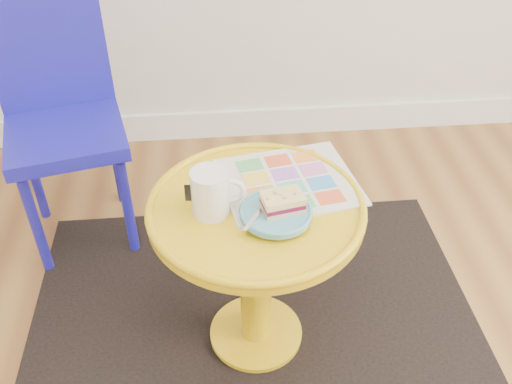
{
  "coord_description": "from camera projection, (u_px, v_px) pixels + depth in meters",
  "views": [
    {
      "loc": [
        -0.26,
        -0.09,
        1.34
      ],
      "look_at": [
        -0.17,
        0.93,
        0.53
      ],
      "focal_mm": 40.0,
      "sensor_mm": 36.0,
      "label": 1
    }
  ],
  "objects": [
    {
      "name": "fork",
      "position": [
        261.0,
        210.0,
        1.28
      ],
      "size": [
        0.09,
        0.13,
        0.0
      ],
      "rotation": [
        0.0,
        0.0,
        -0.58
      ],
      "color": "silver",
      "rests_on": "plate"
    },
    {
      "name": "chair",
      "position": [
        61.0,
        110.0,
        1.74
      ],
      "size": [
        0.42,
        0.42,
        0.78
      ],
      "rotation": [
        0.0,
        0.0,
        0.23
      ],
      "color": "#1C19A7",
      "rests_on": "ground"
    },
    {
      "name": "side_table",
      "position": [
        256.0,
        248.0,
        1.42
      ],
      "size": [
        0.51,
        0.51,
        0.49
      ],
      "color": "gold",
      "rests_on": "ground"
    },
    {
      "name": "newspaper",
      "position": [
        288.0,
        182.0,
        1.4
      ],
      "size": [
        0.36,
        0.33,
        0.01
      ],
      "primitive_type": "cube",
      "rotation": [
        0.0,
        0.0,
        0.18
      ],
      "color": "silver",
      "rests_on": "side_table"
    },
    {
      "name": "cake_slice",
      "position": [
        283.0,
        202.0,
        1.27
      ],
      "size": [
        0.1,
        0.08,
        0.04
      ],
      "rotation": [
        0.0,
        0.0,
        0.21
      ],
      "color": "#D3BC8C",
      "rests_on": "plate"
    },
    {
      "name": "mug",
      "position": [
        211.0,
        192.0,
        1.28
      ],
      "size": [
        0.12,
        0.09,
        0.11
      ],
      "rotation": [
        0.0,
        0.0,
        -0.09
      ],
      "color": "white",
      "rests_on": "side_table"
    },
    {
      "name": "plate",
      "position": [
        276.0,
        213.0,
        1.28
      ],
      "size": [
        0.16,
        0.16,
        0.02
      ],
      "color": "#559CB4",
      "rests_on": "newspaper"
    },
    {
      "name": "rug",
      "position": [
        256.0,
        334.0,
        1.63
      ],
      "size": [
        1.3,
        1.1,
        0.01
      ],
      "primitive_type": "cube",
      "rotation": [
        0.0,
        0.0,
        0.0
      ],
      "color": "black",
      "rests_on": "ground"
    }
  ]
}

